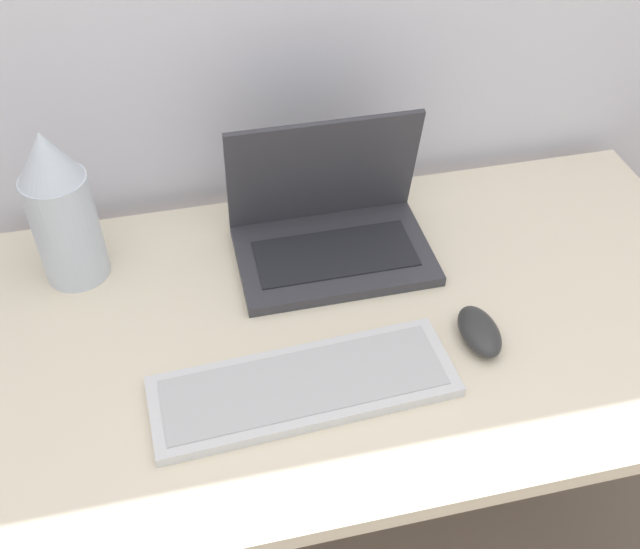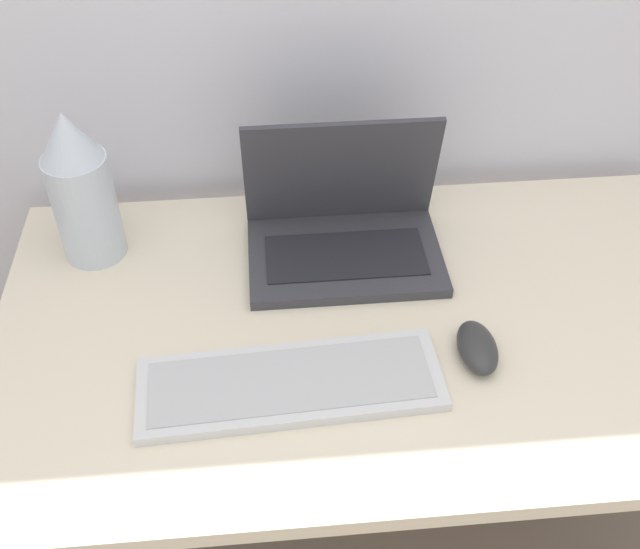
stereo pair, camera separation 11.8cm
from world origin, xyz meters
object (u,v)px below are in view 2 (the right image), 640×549
at_px(laptop, 343,226).
at_px(keyboard, 290,384).
at_px(vase, 81,188).
at_px(mouse, 477,347).

bearing_deg(laptop, keyboard, -110.12).
relative_size(laptop, vase, 1.19).
bearing_deg(laptop, mouse, -56.69).
distance_m(keyboard, vase, 0.50).
height_order(keyboard, vase, vase).
bearing_deg(keyboard, laptop, 69.88).
bearing_deg(keyboard, vase, 133.71).
height_order(laptop, keyboard, laptop).
xyz_separation_m(mouse, vase, (-0.63, 0.31, 0.12)).
bearing_deg(vase, laptop, -4.42).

